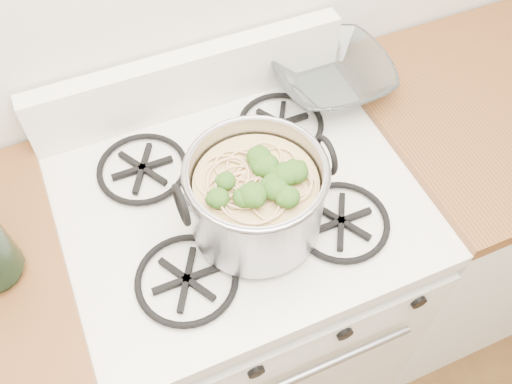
% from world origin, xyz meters
% --- Properties ---
extents(gas_range, '(0.76, 0.66, 0.92)m').
position_xyz_m(gas_range, '(0.00, 1.26, 0.44)').
color(gas_range, white).
rests_on(gas_range, ground).
extents(counter_left, '(0.25, 0.65, 0.92)m').
position_xyz_m(counter_left, '(-0.51, 1.26, 0.46)').
color(counter_left, silver).
rests_on(counter_left, ground).
extents(counter_right, '(1.00, 0.65, 0.92)m').
position_xyz_m(counter_right, '(0.88, 1.26, 0.46)').
color(counter_right, silver).
rests_on(counter_right, ground).
extents(stock_pot, '(0.30, 0.27, 0.19)m').
position_xyz_m(stock_pot, '(0.00, 1.18, 1.01)').
color(stock_pot, gray).
rests_on(stock_pot, gas_range).
extents(spatula, '(0.39, 0.40, 0.02)m').
position_xyz_m(spatula, '(0.05, 1.31, 0.94)').
color(spatula, black).
rests_on(spatula, gas_range).
extents(glass_bowl, '(0.12, 0.12, 0.03)m').
position_xyz_m(glass_bowl, '(0.33, 1.47, 0.94)').
color(glass_bowl, white).
rests_on(glass_bowl, gas_range).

